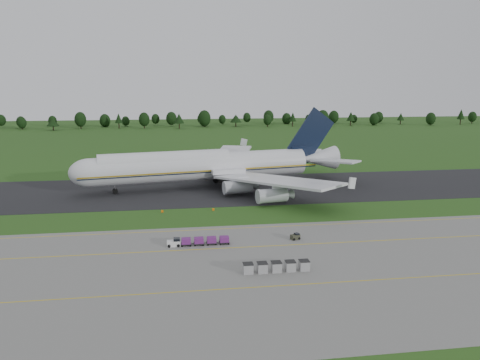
{
  "coord_description": "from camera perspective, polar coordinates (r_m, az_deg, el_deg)",
  "views": [
    {
      "loc": [
        -12.06,
        -106.47,
        31.23
      ],
      "look_at": [
        3.29,
        2.0,
        8.23
      ],
      "focal_mm": 35.0,
      "sensor_mm": 36.0,
      "label": 1
    }
  ],
  "objects": [
    {
      "name": "uld_row",
      "position": [
        79.86,
        4.45,
        -10.49
      ],
      "size": [
        11.31,
        1.71,
        1.69
      ],
      "color": "#969696",
      "rests_on": "apron"
    },
    {
      "name": "apron",
      "position": [
        79.82,
        1.31,
        -11.16
      ],
      "size": [
        300.0,
        52.0,
        0.06
      ],
      "primitive_type": "cube",
      "color": "slate",
      "rests_on": "ground"
    },
    {
      "name": "baggage_train",
      "position": [
        92.21,
        -5.21,
        -7.43
      ],
      "size": [
        12.14,
        1.55,
        1.49
      ],
      "color": "silver",
      "rests_on": "apron"
    },
    {
      "name": "apron_markings",
      "position": [
        86.23,
        0.54,
        -9.33
      ],
      "size": [
        300.0,
        30.2,
        0.01
      ],
      "color": "gold",
      "rests_on": "apron"
    },
    {
      "name": "utility_cart",
      "position": [
        95.75,
        6.74,
        -6.92
      ],
      "size": [
        2.06,
        1.63,
        0.99
      ],
      "color": "#323424",
      "rests_on": "apron"
    },
    {
      "name": "edge_markers",
      "position": [
        115.87,
        -6.36,
        -3.71
      ],
      "size": [
        13.0,
        0.3,
        0.6
      ],
      "color": "orange",
      "rests_on": "ground"
    },
    {
      "name": "tree_line",
      "position": [
        328.49,
        -7.94,
        7.32
      ],
      "size": [
        526.12,
        22.61,
        11.56
      ],
      "color": "black",
      "rests_on": "ground"
    },
    {
      "name": "aircraft",
      "position": [
        140.77,
        -4.02,
        1.79
      ],
      "size": [
        83.91,
        80.24,
        23.47
      ],
      "color": "silver",
      "rests_on": "ground"
    },
    {
      "name": "ground",
      "position": [
        111.61,
        -1.53,
        -4.4
      ],
      "size": [
        600.0,
        600.0,
        0.0
      ],
      "primitive_type": "plane",
      "color": "#234A16",
      "rests_on": "ground"
    },
    {
      "name": "taxiway",
      "position": [
        138.57,
        -2.86,
        -1.17
      ],
      "size": [
        300.0,
        40.0,
        0.08
      ],
      "primitive_type": "cube",
      "color": "black",
      "rests_on": "ground"
    }
  ]
}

